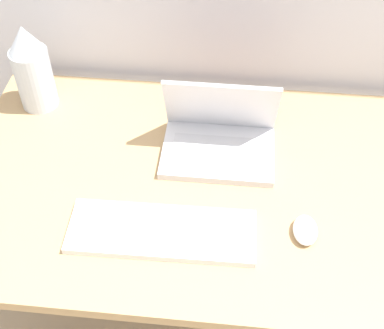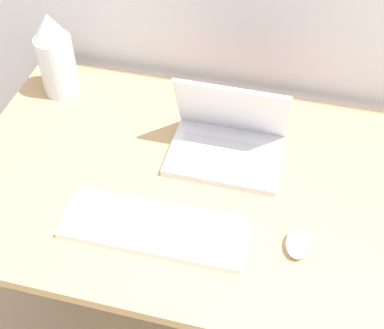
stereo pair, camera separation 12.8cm
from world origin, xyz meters
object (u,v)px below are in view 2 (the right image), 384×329
(laptop, at_px, (228,139))
(mouse, at_px, (298,243))
(vase, at_px, (55,55))
(keyboard, at_px, (154,228))

(laptop, bearing_deg, mouse, -49.96)
(laptop, bearing_deg, vase, 165.63)
(laptop, xyz_separation_m, keyboard, (-0.11, -0.30, -0.04))
(vase, bearing_deg, laptop, -14.37)
(laptop, xyz_separation_m, mouse, (0.22, -0.26, -0.03))
(mouse, relative_size, vase, 0.34)
(laptop, relative_size, vase, 1.14)
(keyboard, xyz_separation_m, vase, (-0.43, 0.44, 0.12))
(vase, bearing_deg, mouse, -27.86)
(keyboard, xyz_separation_m, mouse, (0.34, 0.04, 0.00))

